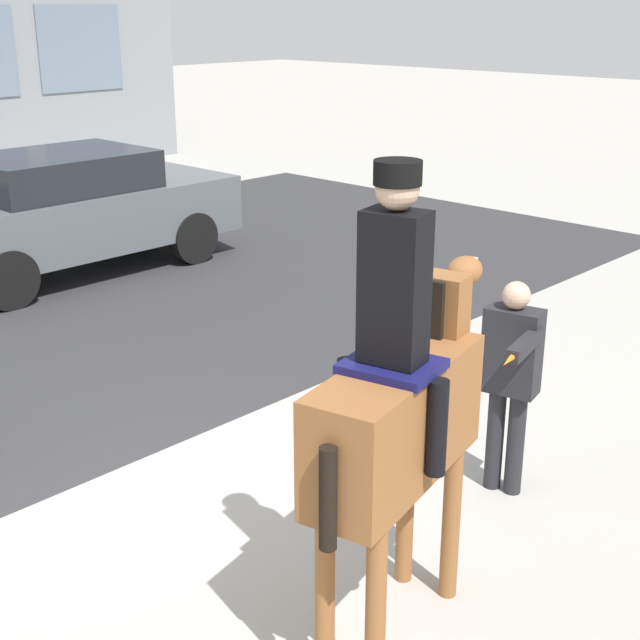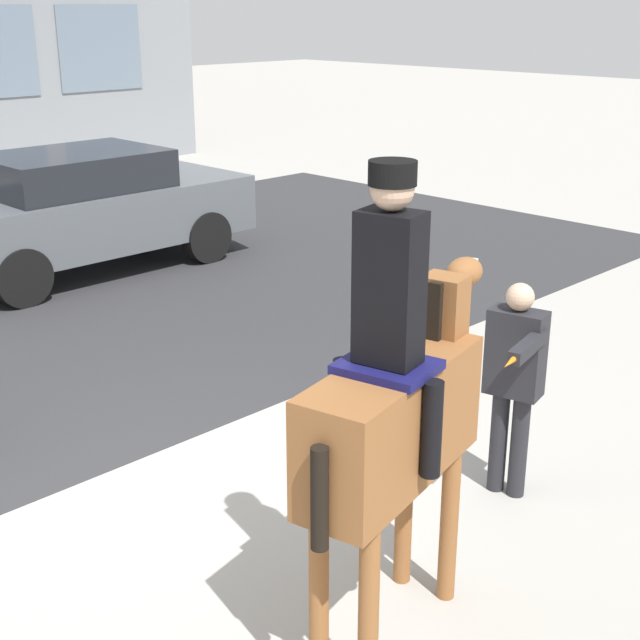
% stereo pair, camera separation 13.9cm
% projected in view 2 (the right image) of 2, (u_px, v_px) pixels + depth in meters
% --- Properties ---
extents(ground_plane, '(80.00, 80.00, 0.00)m').
position_uv_depth(ground_plane, '(158.00, 489.00, 6.77)').
color(ground_plane, '#9E9B93').
extents(mounted_horse_lead, '(1.75, 0.72, 2.77)m').
position_uv_depth(mounted_horse_lead, '(395.00, 408.00, 4.79)').
color(mounted_horse_lead, brown).
rests_on(mounted_horse_lead, ground_plane).
extents(pedestrian_bystander, '(0.81, 0.57, 1.65)m').
position_uv_depth(pedestrian_bystander, '(515.00, 374.00, 6.40)').
color(pedestrian_bystander, '#232328').
rests_on(pedestrian_bystander, ground_plane).
extents(street_car_far_lane, '(4.54, 1.94, 1.64)m').
position_uv_depth(street_car_far_lane, '(83.00, 208.00, 12.09)').
color(street_car_far_lane, '#51565B').
rests_on(street_car_far_lane, ground_plane).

